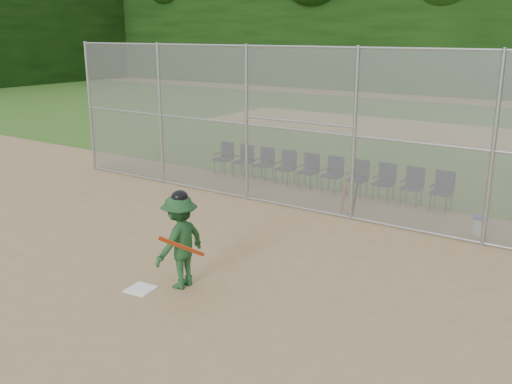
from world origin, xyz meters
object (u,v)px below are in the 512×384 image
Objects in this scene: batter_at_plate at (180,241)px; home_plate at (141,289)px; water_cooler at (480,225)px; chair_0 at (223,158)px.

home_plate is at bearing -133.17° from batter_at_plate.
chair_0 reaches higher than water_cooler.
batter_at_plate reaches higher than home_plate.
home_plate is 1.09m from batter_at_plate.
batter_at_plate is 4.24× the size of water_cooler.
water_cooler is (3.65, 5.66, -0.64)m from batter_at_plate.
water_cooler is at bearing 57.23° from batter_at_plate.
chair_0 is at bearing 170.96° from water_cooler.
batter_at_plate is 8.23m from chair_0.
home_plate is 7.43m from water_cooler.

